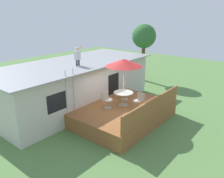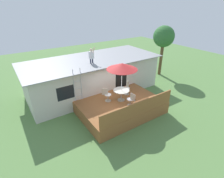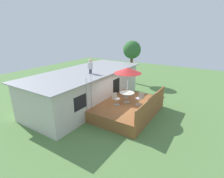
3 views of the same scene
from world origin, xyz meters
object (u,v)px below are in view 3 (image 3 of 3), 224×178
(backyard_tree, at_px, (132,50))
(patio_chair_near, at_px, (140,99))
(person_figure, at_px, (90,65))
(patio_table, at_px, (127,95))
(patio_chair_right, at_px, (126,92))
(patio_umbrella, at_px, (128,70))
(step_ladder, at_px, (89,93))
(patio_chair_left, at_px, (116,99))

(backyard_tree, bearing_deg, patio_chair_near, -149.69)
(person_figure, xyz_separation_m, backyard_tree, (7.75, 0.45, 0.34))
(patio_table, relative_size, patio_chair_right, 1.13)
(patio_umbrella, height_order, patio_chair_near, patio_umbrella)
(step_ladder, bearing_deg, patio_chair_left, -37.39)
(person_figure, height_order, patio_chair_near, person_figure)
(step_ladder, relative_size, patio_chair_right, 2.39)
(person_figure, relative_size, patio_chair_right, 1.21)
(patio_table, relative_size, step_ladder, 0.47)
(patio_umbrella, xyz_separation_m, person_figure, (-0.63, 2.74, 0.17))
(patio_chair_right, bearing_deg, person_figure, -87.01)
(patio_umbrella, height_order, patio_chair_right, patio_umbrella)
(step_ladder, height_order, person_figure, person_figure)
(step_ladder, bearing_deg, patio_chair_near, -46.30)
(patio_umbrella, xyz_separation_m, patio_chair_left, (-0.84, 0.42, -1.89))
(patio_chair_right, height_order, backyard_tree, backyard_tree)
(step_ladder, height_order, backyard_tree, backyard_tree)
(patio_umbrella, distance_m, backyard_tree, 7.81)
(patio_chair_left, distance_m, patio_chair_right, 1.71)
(patio_chair_right, bearing_deg, patio_chair_left, -27.81)
(step_ladder, height_order, patio_chair_right, step_ladder)
(patio_chair_right, relative_size, patio_chair_near, 1.00)
(patio_table, distance_m, patio_chair_right, 1.02)
(patio_chair_near, relative_size, backyard_tree, 0.20)
(patio_chair_left, relative_size, patio_chair_near, 1.00)
(backyard_tree, bearing_deg, patio_table, -155.90)
(patio_table, bearing_deg, patio_chair_near, -85.90)
(patio_chair_near, bearing_deg, patio_umbrella, 0.00)
(patio_chair_left, bearing_deg, patio_chair_right, 30.01)
(patio_chair_near, height_order, backyard_tree, backyard_tree)
(patio_chair_right, height_order, patio_chair_near, same)
(person_figure, height_order, patio_chair_right, person_figure)
(person_figure, bearing_deg, patio_chair_near, -79.23)
(patio_chair_left, distance_m, patio_chair_near, 1.64)
(patio_table, xyz_separation_m, patio_chair_left, (-0.84, 0.42, -0.13))
(patio_chair_right, bearing_deg, patio_table, -0.00)
(patio_table, relative_size, patio_chair_left, 1.13)
(patio_chair_near, bearing_deg, patio_table, 0.00)
(step_ladder, relative_size, person_figure, 1.98)
(patio_chair_near, distance_m, backyard_tree, 8.51)
(step_ladder, xyz_separation_m, patio_chair_near, (2.37, -2.49, -0.64))
(step_ladder, distance_m, patio_chair_left, 1.96)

